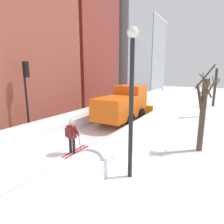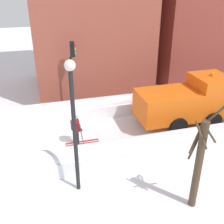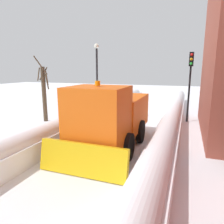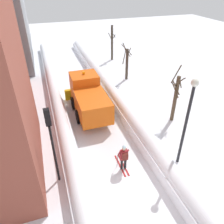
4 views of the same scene
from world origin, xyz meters
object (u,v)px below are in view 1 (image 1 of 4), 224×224
street_lamp (132,88)px  bare_tree_far (215,87)px  skier (72,135)px  traffic_light_pole (27,86)px  bare_tree_mid (205,97)px  bare_tree_near (203,113)px  plow_truck (123,104)px

street_lamp → bare_tree_far: (2.15, 19.20, -1.22)m
bare_tree_far → street_lamp: bearing=-96.4°
skier → street_lamp: 4.24m
traffic_light_pole → bare_tree_mid: 14.61m
traffic_light_pole → bare_tree_near: 9.82m
plow_truck → bare_tree_near: bare_tree_near is taller
traffic_light_pole → street_lamp: size_ratio=0.83×
bare_tree_near → bare_tree_mid: 8.53m
traffic_light_pole → bare_tree_near: traffic_light_pole is taller
skier → bare_tree_mid: (5.01, 12.11, 0.85)m
bare_tree_mid → traffic_light_pole: bearing=-126.9°
street_lamp → skier: bearing=171.4°
skier → street_lamp: (3.40, -0.51, 2.48)m
bare_tree_far → bare_tree_near: bearing=-90.2°
skier → bare_tree_mid: size_ratio=0.46×
skier → plow_truck: bearing=93.9°
traffic_light_pole → bare_tree_mid: (8.74, 11.62, -1.38)m
bare_tree_near → bare_tree_far: 15.09m
traffic_light_pole → bare_tree_far: (9.29, 18.20, -0.97)m
skier → bare_tree_far: bare_tree_far is taller
street_lamp → traffic_light_pole: bearing=172.0°
plow_truck → traffic_light_pole: (-3.28, -6.16, 1.75)m
skier → bare_tree_near: bare_tree_near is taller
traffic_light_pole → street_lamp: bearing=-8.0°
plow_truck → bare_tree_near: bearing=-27.1°
traffic_light_pole → bare_tree_far: 20.46m
skier → street_lamp: bearing=-8.6°
traffic_light_pole → bare_tree_near: bearing=18.6°
plow_truck → bare_tree_mid: bearing=45.0°
skier → bare_tree_far: bearing=73.4°
bare_tree_near → street_lamp: bearing=-117.0°
skier → bare_tree_far: 19.54m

